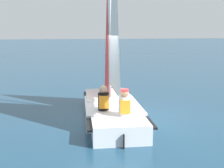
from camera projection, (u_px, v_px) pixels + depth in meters
ground_plane at (112, 119)px, 8.50m from camera, size 260.00×260.00×0.00m
sailboat_main at (112, 94)px, 8.35m from camera, size 2.36×4.54×5.89m
sailor_helm at (103, 105)px, 7.69m from camera, size 0.35×0.38×1.16m
sailor_crew at (124, 109)px, 7.18m from camera, size 0.35×0.38×1.16m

